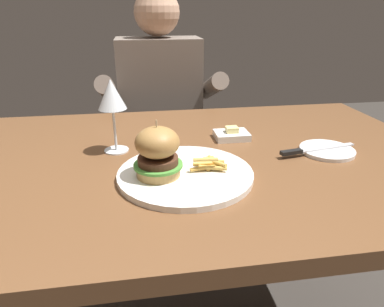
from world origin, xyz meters
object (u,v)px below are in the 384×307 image
Objects in this scene: butter_dish at (232,135)px; burger_sandwich at (158,152)px; wine_glass at (112,97)px; table_knife at (311,150)px; diner_person at (161,131)px; bread_plate at (327,150)px; main_plate at (185,174)px.

burger_sandwich is at bearing -134.42° from butter_dish.
butter_dish is (0.33, 0.04, -0.14)m from wine_glass.
table_knife is 0.23m from butter_dish.
butter_dish is (0.23, 0.24, -0.06)m from burger_sandwich.
table_knife is 0.85m from diner_person.
bread_plate is at bearing -31.83° from butter_dish.
diner_person reaches higher than butter_dish.
diner_person is at bearing 105.63° from butter_dish.
bread_plate is at bearing 9.78° from table_knife.
main_plate is 0.35m from table_knife.
main_plate is at bearing -90.00° from diner_person.
burger_sandwich is at bearing -168.26° from bread_plate.
burger_sandwich reaches higher than main_plate.
burger_sandwich is (-0.06, -0.01, 0.06)m from main_plate.
main_plate is 0.40m from bread_plate.
butter_dish reaches higher than bread_plate.
main_plate is 0.28m from butter_dish.
wine_glass is 0.54m from table_knife.
diner_person is (0.16, 0.65, -0.33)m from wine_glass.
wine_glass is at bearing 131.87° from main_plate.
table_knife is at bearing -170.22° from bread_plate.
table_knife is (-0.05, -0.01, 0.01)m from bread_plate.
diner_person is (-0.40, 0.74, -0.18)m from bread_plate.
main_plate is at bearing -48.13° from wine_glass.
burger_sandwich is 0.66× the size of wine_glass.
wine_glass reaches higher than table_knife.
bread_plate is 0.27m from butter_dish.
table_knife is at bearing -11.66° from wine_glass.
butter_dish reaches higher than table_knife.
butter_dish is (-0.18, 0.15, -0.00)m from table_knife.
wine_glass is at bearing 117.94° from burger_sandwich.
butter_dish is at bearing -74.37° from diner_person.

